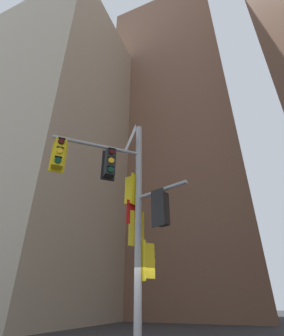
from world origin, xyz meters
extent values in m
cube|color=tan|center=(-16.57, 11.41, 18.15)|extent=(15.37, 15.37, 36.29)
cube|color=brown|center=(-3.98, 25.01, 24.75)|extent=(16.25, 16.25, 49.50)
cylinder|color=#9EA0A3|center=(0.00, 0.00, 3.81)|extent=(0.22, 0.22, 7.62)
cylinder|color=#9EA0A3|center=(-1.09, -1.06, 6.41)|extent=(2.26, 2.21, 0.12)
cylinder|color=#9EA0A3|center=(0.90, -0.33, 4.69)|extent=(1.85, 0.77, 0.12)
cube|color=black|center=(-0.90, -0.61, 5.81)|extent=(0.36, 0.36, 1.14)
cube|color=black|center=(-0.76, -0.74, 5.81)|extent=(0.48, 0.48, 1.00)
cylinder|color=#360605|center=(-0.62, -0.89, 6.16)|extent=(0.19, 0.18, 0.20)
cube|color=black|center=(-0.62, -0.89, 6.28)|extent=(0.21, 0.21, 0.02)
cylinder|color=yellow|center=(-0.62, -0.89, 5.81)|extent=(0.19, 0.18, 0.20)
cube|color=black|center=(-0.62, -0.89, 5.93)|extent=(0.21, 0.21, 0.02)
cylinder|color=#06311C|center=(-0.62, -0.89, 5.46)|extent=(0.19, 0.18, 0.20)
cube|color=black|center=(-0.62, -0.89, 5.58)|extent=(0.21, 0.21, 0.02)
cube|color=yellow|center=(-2.09, -1.78, 5.81)|extent=(0.36, 0.36, 1.14)
cube|color=yellow|center=(-1.96, -1.92, 5.81)|extent=(0.48, 0.48, 1.00)
cylinder|color=#360605|center=(-1.82, -2.06, 6.16)|extent=(0.19, 0.18, 0.20)
cube|color=black|center=(-1.82, -2.06, 6.28)|extent=(0.21, 0.21, 0.02)
cylinder|color=yellow|center=(-1.82, -2.06, 5.81)|extent=(0.19, 0.18, 0.20)
cube|color=black|center=(-1.82, -2.06, 5.93)|extent=(0.21, 0.21, 0.02)
cylinder|color=#06311C|center=(-1.82, -2.06, 5.46)|extent=(0.19, 0.18, 0.20)
cube|color=black|center=(-1.82, -2.06, 5.58)|extent=(0.21, 0.21, 0.02)
cube|color=black|center=(0.84, -0.50, 4.09)|extent=(0.46, 0.19, 1.14)
cube|color=black|center=(0.90, -0.33, 4.09)|extent=(0.44, 0.44, 1.00)
cylinder|color=#360605|center=(0.97, -0.14, 4.44)|extent=(0.21, 0.12, 0.20)
cube|color=black|center=(0.97, -0.13, 4.56)|extent=(0.23, 0.14, 0.02)
cylinder|color=#3C2C06|center=(0.97, -0.14, 4.09)|extent=(0.21, 0.12, 0.20)
cube|color=black|center=(0.97, -0.13, 4.21)|extent=(0.23, 0.14, 0.02)
cylinder|color=#19C672|center=(0.97, -0.14, 3.74)|extent=(0.21, 0.12, 0.20)
cube|color=black|center=(0.97, -0.13, 3.86)|extent=(0.23, 0.14, 0.02)
cube|color=yellow|center=(-0.12, 0.03, 5.03)|extent=(0.15, 0.47, 1.14)
cube|color=yellow|center=(-0.30, 0.08, 5.03)|extent=(0.42, 0.42, 1.00)
cylinder|color=#360605|center=(-0.49, 0.13, 5.38)|extent=(0.11, 0.21, 0.20)
cube|color=black|center=(-0.50, 0.13, 5.50)|extent=(0.13, 0.23, 0.02)
cylinder|color=#3C2C06|center=(-0.49, 0.13, 5.03)|extent=(0.11, 0.21, 0.20)
cube|color=black|center=(-0.50, 0.13, 5.15)|extent=(0.13, 0.23, 0.02)
cylinder|color=#19C672|center=(-0.49, 0.13, 4.68)|extent=(0.11, 0.21, 0.20)
cube|color=black|center=(-0.50, 0.13, 4.80)|extent=(0.13, 0.23, 0.02)
cube|color=gold|center=(-0.08, 0.09, 3.70)|extent=(0.37, 0.36, 1.14)
cube|color=gold|center=(-0.22, 0.22, 3.70)|extent=(0.48, 0.48, 1.00)
cylinder|color=#360605|center=(-0.35, 0.37, 4.05)|extent=(0.19, 0.18, 0.20)
cube|color=black|center=(-0.36, 0.37, 4.17)|extent=(0.21, 0.20, 0.02)
cylinder|color=#3C2C06|center=(-0.35, 0.37, 3.70)|extent=(0.19, 0.18, 0.20)
cube|color=black|center=(-0.36, 0.37, 3.82)|extent=(0.21, 0.20, 0.02)
cylinder|color=#19C672|center=(-0.35, 0.37, 3.35)|extent=(0.19, 0.18, 0.20)
cube|color=black|center=(-0.36, 0.37, 3.47)|extent=(0.21, 0.20, 0.02)
cube|color=yellow|center=(0.07, 0.09, 2.71)|extent=(0.39, 0.32, 1.14)
cube|color=yellow|center=(0.19, 0.24, 2.71)|extent=(0.48, 0.48, 1.00)
cylinder|color=#360605|center=(0.32, 0.40, 3.06)|extent=(0.19, 0.17, 0.20)
cube|color=black|center=(0.32, 0.40, 3.18)|extent=(0.22, 0.19, 0.02)
cylinder|color=yellow|center=(0.32, 0.40, 2.71)|extent=(0.19, 0.17, 0.20)
cube|color=black|center=(0.32, 0.40, 2.83)|extent=(0.22, 0.19, 0.02)
cylinder|color=#06311C|center=(0.32, 0.40, 2.36)|extent=(0.19, 0.17, 0.20)
cube|color=black|center=(0.32, 0.40, 2.48)|extent=(0.22, 0.19, 0.02)
cube|color=white|center=(-0.27, -0.22, 6.94)|extent=(1.05, 1.30, 0.28)
cube|color=#19479E|center=(-0.27, -0.22, 6.94)|extent=(1.02, 1.27, 0.24)
cube|color=red|center=(-0.20, 0.09, 4.23)|extent=(0.28, 0.59, 0.80)
cube|color=white|center=(-0.20, 0.09, 4.23)|extent=(0.26, 0.55, 0.76)
camera|label=1|loc=(3.15, -7.19, 1.62)|focal=26.68mm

